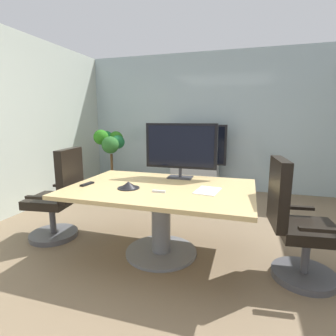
# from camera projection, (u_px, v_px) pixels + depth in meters

# --- Properties ---
(ground_plane) EXTENTS (6.86, 6.86, 0.00)m
(ground_plane) POSITION_uv_depth(u_px,v_px,m) (171.00, 256.00, 2.80)
(ground_plane) COLOR #7A664C
(wall_back_glass_partition) EXTENTS (5.24, 0.10, 2.69)m
(wall_back_glass_partition) POSITION_uv_depth(u_px,v_px,m) (212.00, 122.00, 5.30)
(wall_back_glass_partition) COLOR #9EB2B7
(wall_back_glass_partition) RESTS_ON ground
(conference_table) EXTENTS (1.86, 1.25, 0.74)m
(conference_table) POSITION_uv_depth(u_px,v_px,m) (161.00, 204.00, 2.76)
(conference_table) COLOR tan
(conference_table) RESTS_ON ground
(office_chair_left) EXTENTS (0.62, 0.60, 1.09)m
(office_chair_left) POSITION_uv_depth(u_px,v_px,m) (58.00, 202.00, 3.15)
(office_chair_left) COLOR #4C4C51
(office_chair_left) RESTS_ON ground
(office_chair_right) EXTENTS (0.62, 0.60, 1.09)m
(office_chair_right) POSITION_uv_depth(u_px,v_px,m) (296.00, 230.00, 2.35)
(office_chair_right) COLOR #4C4C51
(office_chair_right) RESTS_ON ground
(tv_monitor) EXTENTS (0.84, 0.18, 0.64)m
(tv_monitor) POSITION_uv_depth(u_px,v_px,m) (181.00, 148.00, 3.06)
(tv_monitor) COLOR #333338
(tv_monitor) RESTS_ON conference_table
(wall_display_unit) EXTENTS (1.20, 0.36, 1.31)m
(wall_display_unit) POSITION_uv_depth(u_px,v_px,m) (195.00, 169.00, 5.21)
(wall_display_unit) COLOR #B7BABC
(wall_display_unit) RESTS_ON ground
(potted_plant) EXTENTS (0.58, 0.61, 1.22)m
(potted_plant) POSITION_uv_depth(u_px,v_px,m) (110.00, 150.00, 5.13)
(potted_plant) COLOR brown
(potted_plant) RESTS_ON ground
(conference_phone) EXTENTS (0.22, 0.22, 0.07)m
(conference_phone) POSITION_uv_depth(u_px,v_px,m) (128.00, 185.00, 2.65)
(conference_phone) COLOR black
(conference_phone) RESTS_ON conference_table
(remote_control) EXTENTS (0.07, 0.18, 0.02)m
(remote_control) POSITION_uv_depth(u_px,v_px,m) (87.00, 184.00, 2.80)
(remote_control) COLOR black
(remote_control) RESTS_ON conference_table
(whiteboard_marker) EXTENTS (0.13, 0.02, 0.02)m
(whiteboard_marker) POSITION_uv_depth(u_px,v_px,m) (159.00, 191.00, 2.51)
(whiteboard_marker) COLOR silver
(whiteboard_marker) RESTS_ON conference_table
(paper_notepad) EXTENTS (0.25, 0.33, 0.01)m
(paper_notepad) POSITION_uv_depth(u_px,v_px,m) (207.00, 191.00, 2.55)
(paper_notepad) COLOR white
(paper_notepad) RESTS_ON conference_table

